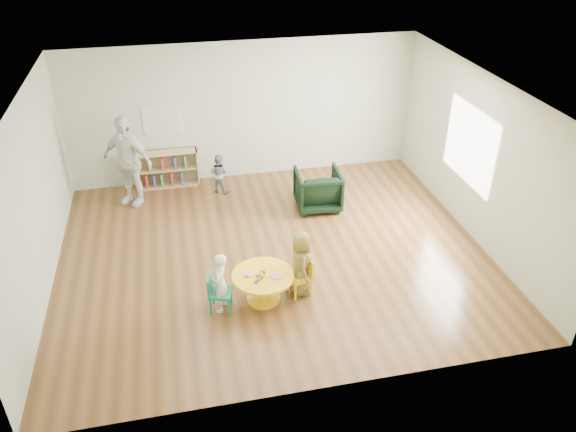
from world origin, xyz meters
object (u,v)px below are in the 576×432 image
object	(u,v)px
bookshelf	(168,169)
toddler	(219,174)
activity_table	(263,282)
child_left	(220,283)
kid_chair_right	(302,274)
child_right	(301,263)
adult_caretaker	(127,161)
armchair	(318,189)
kid_chair_left	(217,291)

from	to	relation	value
bookshelf	toddler	bearing A→B (deg)	-27.53
activity_table	child_left	bearing A→B (deg)	-172.60
kid_chair_right	toddler	size ratio (longest dim) A/B	0.77
activity_table	bookshelf	distance (m)	4.21
child_right	bookshelf	bearing A→B (deg)	27.90
activity_table	adult_caretaker	xyz separation A→B (m)	(-1.94, 3.43, 0.57)
kid_chair_right	child_right	distance (m)	0.20
armchair	toddler	distance (m)	2.02
kid_chair_right	activity_table	bearing A→B (deg)	79.76
activity_table	armchair	world-z (taller)	armchair
kid_chair_left	child_right	distance (m)	1.29
child_left	child_right	bearing A→B (deg)	116.95
bookshelf	armchair	world-z (taller)	armchair
kid_chair_left	kid_chair_right	xyz separation A→B (m)	(1.28, 0.13, 0.00)
child_left	child_right	size ratio (longest dim) A/B	0.90
activity_table	bookshelf	size ratio (longest dim) A/B	0.76
kid_chair_left	armchair	distance (m)	3.36
bookshelf	armchair	size ratio (longest dim) A/B	1.44
kid_chair_right	adult_caretaker	xyz separation A→B (m)	(-2.54, 3.38, 0.56)
activity_table	adult_caretaker	distance (m)	3.98
activity_table	child_left	distance (m)	0.65
kid_chair_left	bookshelf	size ratio (longest dim) A/B	0.50
toddler	adult_caretaker	size ratio (longest dim) A/B	0.45
activity_table	adult_caretaker	world-z (taller)	adult_caretaker
kid_chair_left	child_left	world-z (taller)	child_left
activity_table	bookshelf	xyz separation A→B (m)	(-1.24, 4.02, 0.05)
child_right	adult_caretaker	xyz separation A→B (m)	(-2.53, 3.36, 0.36)
kid_chair_right	child_right	bearing A→B (deg)	19.15
armchair	adult_caretaker	distance (m)	3.59
kid_chair_left	child_left	size ratio (longest dim) A/B	0.64
adult_caretaker	bookshelf	bearing A→B (deg)	73.58
bookshelf	kid_chair_right	bearing A→B (deg)	-65.21
kid_chair_left	activity_table	bearing A→B (deg)	110.41
kid_chair_right	adult_caretaker	distance (m)	4.26
child_left	adult_caretaker	bearing A→B (deg)	-139.56
bookshelf	adult_caretaker	bearing A→B (deg)	-139.78
bookshelf	armchair	xyz separation A→B (m)	(2.73, -1.53, 0.01)
child_left	toddler	distance (m)	3.61
activity_table	armchair	bearing A→B (deg)	59.16
child_right	activity_table	bearing A→B (deg)	99.77
kid_chair_right	bookshelf	world-z (taller)	bookshelf
kid_chair_left	toddler	world-z (taller)	toddler
activity_table	kid_chair_right	world-z (taller)	kid_chair_right
bookshelf	toddler	size ratio (longest dim) A/B	1.51
child_left	kid_chair_left	bearing A→B (deg)	-76.77
kid_chair_right	child_left	distance (m)	1.24
armchair	child_right	size ratio (longest dim) A/B	0.80
child_left	toddler	xyz separation A→B (m)	(0.37, 3.59, -0.07)
toddler	kid_chair_left	bearing A→B (deg)	115.40
child_left	toddler	size ratio (longest dim) A/B	1.18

